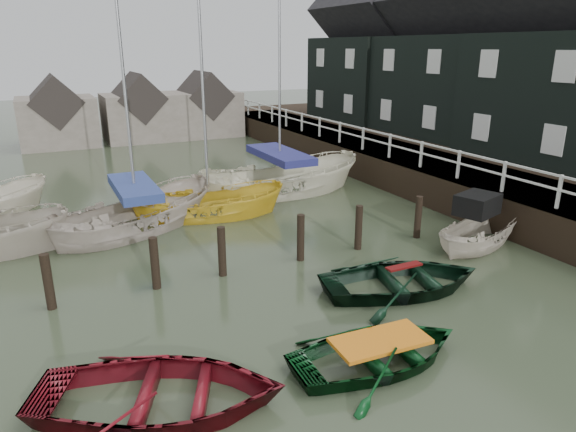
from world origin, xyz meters
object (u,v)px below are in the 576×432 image
sailboat_c (209,215)px  rowboat_green (379,363)px  rowboat_dkgreen (402,290)px  sailboat_d (280,192)px  sailboat_b (138,227)px  motorboat (477,241)px  rowboat_red (161,408)px

sailboat_c → rowboat_green: bearing=-164.6°
rowboat_dkgreen → sailboat_c: sailboat_c is taller
sailboat_d → sailboat_b: bearing=110.0°
motorboat → sailboat_b: (-9.37, 6.25, -0.05)m
sailboat_d → rowboat_green: bearing=166.5°
rowboat_red → rowboat_dkgreen: size_ratio=1.02×
sailboat_b → sailboat_c: 2.66m
rowboat_green → sailboat_b: size_ratio=0.32×
rowboat_red → sailboat_d: sailboat_d is taller
sailboat_b → motorboat: bearing=-148.4°
rowboat_red → sailboat_c: 10.71m
rowboat_dkgreen → sailboat_b: bearing=46.2°
rowboat_green → motorboat: (6.58, 3.91, 0.11)m
sailboat_c → motorboat: bearing=-119.6°
rowboat_green → sailboat_d: (3.55, 12.13, 0.06)m
rowboat_green → sailboat_b: sailboat_b is taller
motorboat → sailboat_c: bearing=28.2°
rowboat_dkgreen → sailboat_c: (-2.57, 8.10, 0.01)m
rowboat_green → sailboat_c: sailboat_c is taller
rowboat_red → sailboat_d: (7.73, 11.58, 0.06)m
rowboat_green → sailboat_d: sailboat_d is taller
rowboat_red → rowboat_dkgreen: (6.61, 1.82, 0.00)m
sailboat_b → sailboat_d: (6.33, 1.97, -0.00)m
motorboat → sailboat_d: bearing=2.7°
rowboat_red → sailboat_c: sailboat_c is taller
rowboat_red → sailboat_b: (1.40, 9.62, 0.06)m
rowboat_dkgreen → sailboat_c: 8.49m
sailboat_d → sailboat_c: bearing=117.1°
rowboat_dkgreen → motorboat: size_ratio=1.00×
sailboat_b → sailboat_d: sailboat_d is taller
rowboat_green → motorboat: bearing=-56.4°
sailboat_b → sailboat_c: sailboat_b is taller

